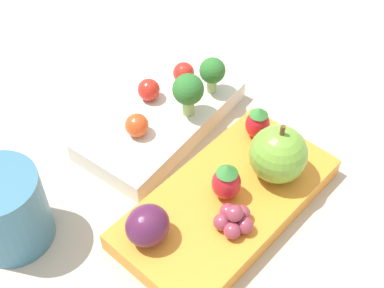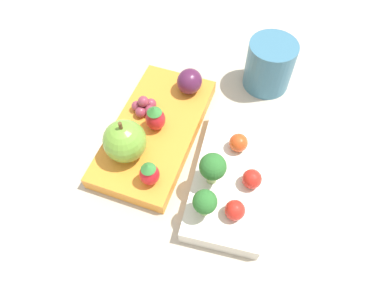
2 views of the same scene
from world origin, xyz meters
name	(u,v)px [view 1 (image 1 of 2)]	position (x,y,z in m)	size (l,w,h in m)	color
ground_plane	(189,163)	(0.00, 0.00, 0.00)	(4.00, 4.00, 0.00)	#BCB29E
bento_box_savoury	(161,120)	(0.01, 0.06, 0.01)	(0.21, 0.13, 0.02)	silver
bento_box_fruit	(227,203)	(-0.01, -0.07, 0.01)	(0.23, 0.13, 0.02)	orange
broccoli_floret_0	(212,72)	(0.08, 0.05, 0.05)	(0.03, 0.03, 0.04)	#93B770
broccoli_floret_1	(188,91)	(0.03, 0.04, 0.06)	(0.03, 0.03, 0.05)	#93B770
cherry_tomato_0	(137,125)	(-0.03, 0.05, 0.04)	(0.03, 0.03, 0.03)	#DB4C1E
cherry_tomato_1	(149,90)	(0.02, 0.09, 0.04)	(0.03, 0.03, 0.03)	red
cherry_tomato_2	(184,73)	(0.07, 0.08, 0.04)	(0.02, 0.02, 0.02)	red
apple	(278,154)	(0.04, -0.08, 0.05)	(0.06, 0.06, 0.07)	#70A838
strawberry_0	(226,181)	(-0.02, -0.07, 0.04)	(0.03, 0.03, 0.04)	red
strawberry_1	(258,123)	(0.07, -0.03, 0.04)	(0.03, 0.03, 0.04)	red
plum	(148,225)	(-0.10, -0.05, 0.04)	(0.04, 0.04, 0.04)	#511E42
grape_cluster	(234,219)	(-0.04, -0.10, 0.03)	(0.04, 0.04, 0.03)	#93384C
drinking_cup	(6,210)	(-0.18, 0.05, 0.04)	(0.07, 0.07, 0.08)	teal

